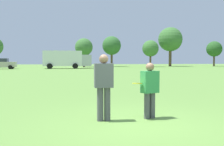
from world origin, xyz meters
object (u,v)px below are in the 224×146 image
player_thrower (104,83)px  frisbee (137,83)px  box_truck (66,59)px  player_defender (150,87)px  parked_car_center (3,64)px

player_thrower → frisbee: size_ratio=6.57×
frisbee → box_truck: size_ratio=0.03×
player_thrower → player_defender: size_ratio=1.15×
player_defender → parked_car_center: (-13.86, 40.85, 0.05)m
parked_car_center → box_truck: box_truck is taller
player_defender → box_truck: size_ratio=0.18×
player_thrower → parked_car_center: parked_car_center is taller
frisbee → player_thrower: bearing=-177.4°
parked_car_center → box_truck: bearing=4.1°
frisbee → parked_car_center: size_ratio=0.06×
frisbee → parked_car_center: parked_car_center is taller
player_thrower → parked_car_center: size_ratio=0.42×
box_truck → parked_car_center: bearing=-175.9°
frisbee → box_truck: bearing=93.9°
player_thrower → player_defender: bearing=5.4°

